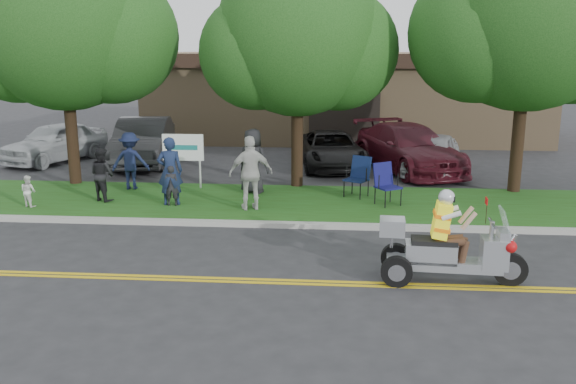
# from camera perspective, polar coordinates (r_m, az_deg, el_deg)

# --- Properties ---
(ground) EXTENTS (120.00, 120.00, 0.00)m
(ground) POSITION_cam_1_polar(r_m,az_deg,el_deg) (12.11, -3.84, -7.41)
(ground) COLOR #28282B
(ground) RESTS_ON ground
(centerline_near) EXTENTS (60.00, 0.10, 0.01)m
(centerline_near) POSITION_cam_1_polar(r_m,az_deg,el_deg) (11.58, -4.27, -8.40)
(centerline_near) COLOR gold
(centerline_near) RESTS_ON ground
(centerline_far) EXTENTS (60.00, 0.10, 0.01)m
(centerline_far) POSITION_cam_1_polar(r_m,az_deg,el_deg) (11.72, -4.14, -8.11)
(centerline_far) COLOR gold
(centerline_far) RESTS_ON ground
(curb) EXTENTS (60.00, 0.25, 0.12)m
(curb) POSITION_cam_1_polar(r_m,az_deg,el_deg) (14.96, -2.14, -3.04)
(curb) COLOR #A8A89E
(curb) RESTS_ON ground
(grass_verge) EXTENTS (60.00, 4.00, 0.10)m
(grass_verge) POSITION_cam_1_polar(r_m,az_deg,el_deg) (17.02, -1.29, -1.00)
(grass_verge) COLOR #224512
(grass_verge) RESTS_ON ground
(commercial_building) EXTENTS (18.00, 8.20, 4.00)m
(commercial_building) POSITION_cam_1_polar(r_m,az_deg,el_deg) (30.25, 5.24, 9.08)
(commercial_building) COLOR #9E7F5B
(commercial_building) RESTS_ON ground
(tree_left) EXTENTS (6.62, 5.40, 7.78)m
(tree_left) POSITION_cam_1_polar(r_m,az_deg,el_deg) (19.97, -20.11, 14.25)
(tree_left) COLOR #332114
(tree_left) RESTS_ON ground
(tree_mid) EXTENTS (5.88, 4.80, 7.05)m
(tree_mid) POSITION_cam_1_polar(r_m,az_deg,el_deg) (18.45, 1.07, 13.87)
(tree_mid) COLOR #332114
(tree_mid) RESTS_ON ground
(tree_right) EXTENTS (6.86, 5.60, 8.07)m
(tree_right) POSITION_cam_1_polar(r_m,az_deg,el_deg) (19.00, 21.74, 14.73)
(tree_right) COLOR #332114
(tree_right) RESTS_ON ground
(business_sign) EXTENTS (1.25, 0.06, 1.75)m
(business_sign) POSITION_cam_1_polar(r_m,az_deg,el_deg) (18.63, -9.79, 3.86)
(business_sign) COLOR silver
(business_sign) RESTS_ON ground
(trike_scooter) EXTENTS (2.73, 0.94, 1.79)m
(trike_scooter) POSITION_cam_1_polar(r_m,az_deg,el_deg) (11.73, 14.50, -5.30)
(trike_scooter) COLOR black
(trike_scooter) RESTS_ON ground
(lawn_chair_a) EXTENTS (0.83, 0.84, 1.14)m
(lawn_chair_a) POSITION_cam_1_polar(r_m,az_deg,el_deg) (17.57, 6.63, 1.70)
(lawn_chair_a) COLOR black
(lawn_chair_a) RESTS_ON grass_verge
(lawn_chair_b) EXTENTS (0.83, 0.84, 1.13)m
(lawn_chair_b) POSITION_cam_1_polar(r_m,az_deg,el_deg) (16.76, 9.11, 1.02)
(lawn_chair_b) COLOR black
(lawn_chair_b) RESTS_ON grass_verge
(spectator_adult_left) EXTENTS (0.76, 0.58, 1.86)m
(spectator_adult_left) POSITION_cam_1_polar(r_m,az_deg,el_deg) (16.73, -10.98, 1.94)
(spectator_adult_left) COLOR #182444
(spectator_adult_left) RESTS_ON grass_verge
(spectator_adult_mid) EXTENTS (0.91, 0.85, 1.49)m
(spectator_adult_mid) POSITION_cam_1_polar(r_m,az_deg,el_deg) (17.66, -17.01, 1.59)
(spectator_adult_mid) COLOR black
(spectator_adult_mid) RESTS_ON grass_verge
(spectator_adult_right) EXTENTS (1.24, 0.80, 1.96)m
(spectator_adult_right) POSITION_cam_1_polar(r_m,az_deg,el_deg) (15.95, -3.49, 1.79)
(spectator_adult_right) COLOR beige
(spectator_adult_right) RESTS_ON grass_verge
(spectator_chair_a) EXTENTS (1.18, 0.78, 1.72)m
(spectator_chair_a) POSITION_cam_1_polar(r_m,az_deg,el_deg) (18.87, -14.53, 2.84)
(spectator_chair_a) COLOR #161E3E
(spectator_chair_a) RESTS_ON grass_verge
(spectator_chair_b) EXTENTS (1.08, 0.88, 1.90)m
(spectator_chair_b) POSITION_cam_1_polar(r_m,az_deg,el_deg) (17.79, -3.31, 2.92)
(spectator_chair_b) COLOR black
(spectator_chair_b) RESTS_ON grass_verge
(child_left) EXTENTS (0.43, 0.31, 1.10)m
(child_left) POSITION_cam_1_polar(r_m,az_deg,el_deg) (16.70, -10.86, 0.60)
(child_left) COLOR black
(child_left) RESTS_ON grass_verge
(child_right) EXTENTS (0.51, 0.46, 0.86)m
(child_right) POSITION_cam_1_polar(r_m,az_deg,el_deg) (17.73, -23.13, 0.08)
(child_right) COLOR white
(child_right) RESTS_ON grass_verge
(parked_car_far_left) EXTENTS (3.23, 4.74, 1.50)m
(parked_car_far_left) POSITION_cam_1_polar(r_m,az_deg,el_deg) (24.89, -20.97, 4.38)
(parked_car_far_left) COLOR #ACB0B4
(parked_car_far_left) RESTS_ON ground
(parked_car_left) EXTENTS (2.58, 5.39, 1.70)m
(parked_car_left) POSITION_cam_1_polar(r_m,az_deg,el_deg) (23.37, -13.40, 4.62)
(parked_car_left) COLOR #2B2B2D
(parked_car_left) RESTS_ON ground
(parked_car_mid) EXTENTS (2.87, 4.96, 1.30)m
(parked_car_mid) POSITION_cam_1_polar(r_m,az_deg,el_deg) (22.18, 4.04, 3.96)
(parked_car_mid) COLOR black
(parked_car_mid) RESTS_ON ground
(parked_car_right) EXTENTS (4.16, 6.04, 1.62)m
(parked_car_right) POSITION_cam_1_polar(r_m,az_deg,el_deg) (21.93, 11.23, 4.06)
(parked_car_right) COLOR #48101B
(parked_car_right) RESTS_ON ground
(parked_car_far_right) EXTENTS (2.73, 4.35, 1.38)m
(parked_car_far_right) POSITION_cam_1_polar(r_m,az_deg,el_deg) (21.63, 13.30, 3.50)
(parked_car_far_right) COLOR #9C9EA3
(parked_car_far_right) RESTS_ON ground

